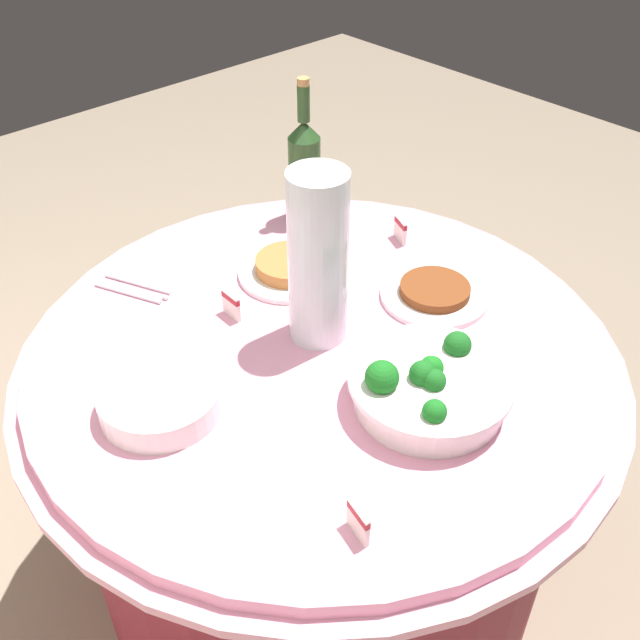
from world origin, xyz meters
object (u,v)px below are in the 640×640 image
Objects in this scene: broccoli_bowl at (428,387)px; food_plate_peanuts at (290,268)px; plate_stack at (160,398)px; label_placard_mid at (358,521)px; label_placard_front at (231,304)px; food_plate_stir_fry at (434,293)px; serving_tongs at (136,289)px; decorative_fruit_vase at (318,269)px; wine_bottle at (304,167)px; label_placard_rear at (400,229)px.

broccoli_bowl is 1.27× the size of food_plate_peanuts.
label_placard_mid is at bearing -170.82° from plate_stack.
food_plate_stir_fry is at bearing -124.28° from label_placard_front.
broccoli_bowl is 0.31m from food_plate_stir_fry.
label_placard_front is at bearing -155.26° from serving_tongs.
decorative_fruit_vase is at bearing 154.31° from food_plate_peanuts.
wine_bottle reaches higher than food_plate_peanuts.
food_plate_stir_fry is 0.23m from label_placard_rear.
decorative_fruit_vase is 0.43m from serving_tongs.
food_plate_stir_fry is (-0.44, -0.43, 0.01)m from serving_tongs.
serving_tongs is at bearing 24.74° from label_placard_front.
decorative_fruit_vase is at bearing 72.55° from food_plate_stir_fry.
plate_stack is 0.60m from food_plate_stir_fry.
serving_tongs is 0.74m from label_placard_mid.
decorative_fruit_vase is 0.21m from label_placard_front.
decorative_fruit_vase is at bearing -35.69° from label_placard_mid.
label_placard_front is at bearing 100.02° from food_plate_peanuts.
wine_bottle is 0.44m from decorative_fruit_vase.
serving_tongs is (0.01, 0.46, -0.12)m from wine_bottle.
plate_stack is 3.82× the size of label_placard_mid.
serving_tongs is (0.62, 0.19, -0.03)m from broccoli_bowl.
decorative_fruit_vase is 6.18× the size of label_placard_mid.
food_plate_stir_fry is at bearing -135.11° from serving_tongs.
food_plate_peanuts is at bearing 31.44° from food_plate_stir_fry.
wine_bottle is 0.48m from serving_tongs.
label_placard_front is (0.42, 0.10, -0.01)m from broccoli_bowl.
wine_bottle is at bearing -37.17° from label_placard_mid.
label_placard_rear is at bearing -71.97° from decorative_fruit_vase.
decorative_fruit_vase is 6.18× the size of label_placard_front.
label_placard_front is at bearing -63.40° from plate_stack.
broccoli_bowl is 0.52m from label_placard_rear.
label_placard_mid is (-0.73, 0.08, 0.03)m from serving_tongs.
decorative_fruit_vase is (-0.03, -0.33, 0.12)m from plate_stack.
label_placard_mid is at bearing 144.31° from decorative_fruit_vase.
plate_stack is at bearing 97.11° from label_placard_rear.
label_placard_rear reaches higher than food_plate_peanuts.
broccoli_bowl is 1.70× the size of serving_tongs.
food_plate_peanuts is 0.66m from label_placard_mid.
food_plate_peanuts is 1.00× the size of food_plate_stir_fry.
wine_bottle is 6.11× the size of label_placard_rear.
plate_stack reaches higher than food_plate_stir_fry.
broccoli_bowl is 0.67m from wine_bottle.
label_placard_rear is (-0.04, -0.45, 0.00)m from label_placard_front.
food_plate_peanuts is (-0.17, -0.27, 0.01)m from serving_tongs.
plate_stack reaches higher than serving_tongs.
broccoli_bowl is 0.82× the size of decorative_fruit_vase.
decorative_fruit_vase is 0.48m from label_placard_mid.
broccoli_bowl is 0.65m from serving_tongs.
serving_tongs is at bearing 57.74° from food_plate_peanuts.
broccoli_bowl is at bearing -178.34° from decorative_fruit_vase.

